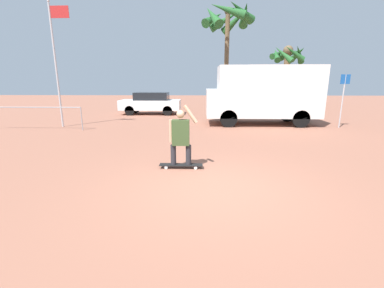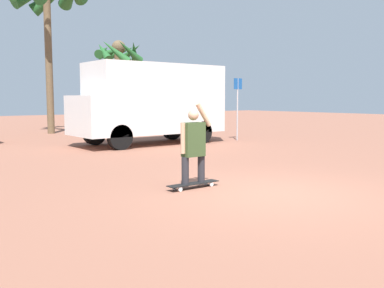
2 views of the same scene
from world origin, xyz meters
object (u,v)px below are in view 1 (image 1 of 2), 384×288
palm_tree_center_background (228,20)px  palm_tree_near_van (288,59)px  street_sign (343,94)px  flagpole (56,57)px  camper_van (264,93)px  skateboard (181,165)px  parked_car_white (151,103)px  person_skateboarder (181,135)px

palm_tree_center_background → palm_tree_near_van: bearing=33.2°
palm_tree_near_van → street_sign: 12.33m
palm_tree_center_background → flagpole: bearing=-136.7°
palm_tree_center_background → camper_van: bearing=-80.0°
skateboard → parked_car_white: (-2.98, 11.61, 0.71)m
person_skateboarder → palm_tree_near_van: (8.35, 18.39, 3.37)m
camper_van → palm_tree_near_van: bearing=67.5°
skateboard → street_sign: street_sign is taller
palm_tree_near_van → flagpole: bearing=-140.4°
skateboard → parked_car_white: 12.01m
parked_car_white → street_sign: 11.57m
person_skateboarder → camper_van: 8.33m
camper_van → parked_car_white: size_ratio=1.38×
palm_tree_center_background → street_sign: bearing=-59.6°
palm_tree_near_van → skateboard: bearing=-114.4°
skateboard → camper_van: camper_van is taller
skateboard → parked_car_white: size_ratio=0.27×
camper_van → skateboard: bearing=-117.1°
person_skateboarder → camper_van: bearing=62.9°
parked_car_white → palm_tree_center_background: palm_tree_center_background is taller
parked_car_white → street_sign: bearing=-26.9°
flagpole → person_skateboarder: bearing=-44.4°
flagpole → street_sign: (13.67, 0.17, -1.70)m
parked_car_white → palm_tree_center_background: bearing=28.3°
parked_car_white → palm_tree_near_van: 13.64m
parked_car_white → palm_tree_near_van: (11.32, 6.78, 3.46)m
camper_van → parked_car_white: 8.01m
street_sign → person_skateboarder: bearing=-138.9°
palm_tree_near_van → palm_tree_center_background: (-5.83, -3.81, 2.45)m
person_skateboarder → parked_car_white: bearing=104.4°
parked_car_white → palm_tree_near_van: palm_tree_near_van is taller
street_sign → camper_van: bearing=164.2°
parked_car_white → street_sign: (10.29, -5.22, 0.83)m
camper_van → flagpole: 10.34m
skateboard → camper_van: size_ratio=0.20×
palm_tree_center_background → street_sign: 10.76m
person_skateboarder → parked_car_white: 11.98m
palm_tree_near_van → person_skateboarder: bearing=-114.4°
person_skateboarder → camper_van: size_ratio=0.27×
street_sign → flagpole: bearing=-179.3°
skateboard → street_sign: size_ratio=0.44×
palm_tree_near_van → palm_tree_center_background: size_ratio=0.69×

